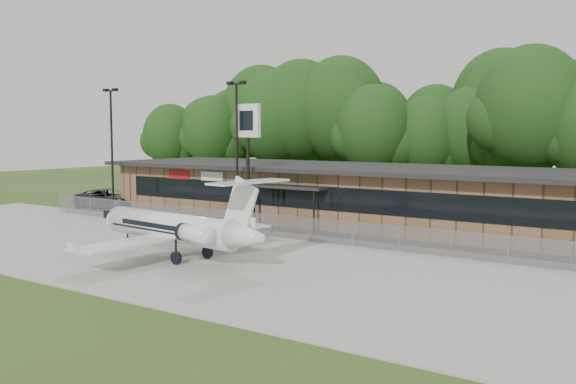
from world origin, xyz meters
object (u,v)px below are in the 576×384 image
Objects in this scene: terminal at (353,194)px; suv at (108,199)px; pole_sign at (248,134)px; business_jet at (177,229)px.

suv is at bearing -167.99° from terminal.
suv is 0.73× the size of pole_sign.
pole_sign reaches higher than terminal.
suv is (-21.15, 12.84, -0.76)m from business_jet.
terminal reaches higher than suv.
terminal is 9.44m from pole_sign.
business_jet is at bearing -92.77° from terminal.
pole_sign is at bearing 114.81° from business_jet.
suv is 18.81m from pole_sign.
business_jet reaches higher than terminal.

